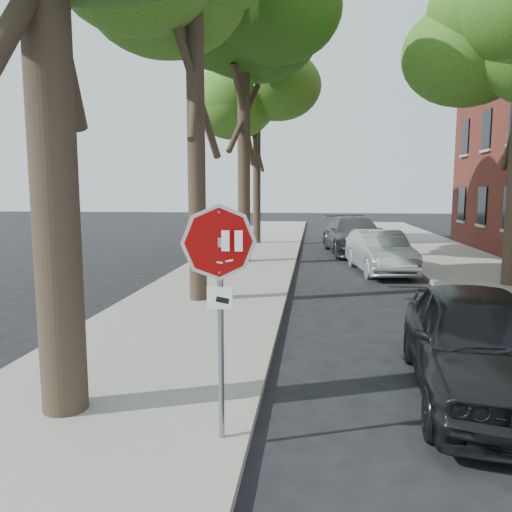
# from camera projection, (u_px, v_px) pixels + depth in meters

# --- Properties ---
(ground) EXTENTS (120.00, 120.00, 0.00)m
(ground) POSITION_uv_depth(u_px,v_px,m) (284.00, 451.00, 5.53)
(ground) COLOR black
(ground) RESTS_ON ground
(sidewalk_left) EXTENTS (4.00, 55.00, 0.12)m
(sidewalk_left) POSITION_uv_depth(u_px,v_px,m) (234.00, 270.00, 17.62)
(sidewalk_left) COLOR gray
(sidewalk_left) RESTS_ON ground
(sidewalk_right) EXTENTS (4.00, 55.00, 0.12)m
(sidewalk_right) POSITION_uv_depth(u_px,v_px,m) (485.00, 275.00, 16.65)
(sidewalk_right) COLOR gray
(sidewalk_right) RESTS_ON ground
(curb_left) EXTENTS (0.12, 55.00, 0.13)m
(curb_left) POSITION_uv_depth(u_px,v_px,m) (292.00, 271.00, 17.39)
(curb_left) COLOR #9E9384
(curb_left) RESTS_ON ground
(curb_right) EXTENTS (0.12, 55.00, 0.13)m
(curb_right) POSITION_uv_depth(u_px,v_px,m) (422.00, 274.00, 16.89)
(curb_right) COLOR #9E9384
(curb_right) RESTS_ON ground
(stop_sign) EXTENTS (0.76, 0.34, 2.61)m
(stop_sign) POSITION_uv_depth(u_px,v_px,m) (220.00, 277.00, 5.33)
(stop_sign) COLOR gray
(stop_sign) RESTS_ON sidewalk_left
(tree_mid_b) EXTENTS (5.88, 5.46, 10.36)m
(tree_mid_b) POSITION_uv_depth(u_px,v_px,m) (243.00, 53.00, 18.67)
(tree_mid_b) COLOR black
(tree_mid_b) RESTS_ON sidewalk_left
(tree_far) EXTENTS (5.29, 4.91, 9.33)m
(tree_far) POSITION_uv_depth(u_px,v_px,m) (257.00, 106.00, 25.69)
(tree_far) COLOR black
(tree_far) RESTS_ON sidewalk_left
(car_a) EXTENTS (2.22, 4.65, 1.53)m
(car_a) POSITION_uv_depth(u_px,v_px,m) (479.00, 343.00, 6.91)
(car_a) COLOR black
(car_a) RESTS_ON ground
(car_b) EXTENTS (2.15, 4.65, 1.48)m
(car_b) POSITION_uv_depth(u_px,v_px,m) (380.00, 252.00, 17.44)
(car_b) COLOR #A2A5AA
(car_b) RESTS_ON ground
(car_c) EXTENTS (2.93, 5.99, 1.68)m
(car_c) POSITION_uv_depth(u_px,v_px,m) (354.00, 235.00, 22.82)
(car_c) COLOR #424146
(car_c) RESTS_ON ground
(car_d) EXTENTS (2.56, 5.27, 1.44)m
(car_d) POSITION_uv_depth(u_px,v_px,m) (354.00, 228.00, 28.48)
(car_d) COLOR black
(car_d) RESTS_ON ground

